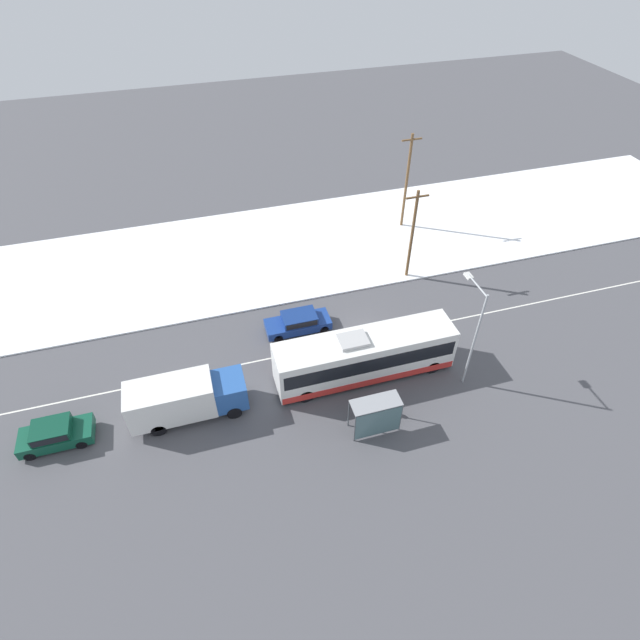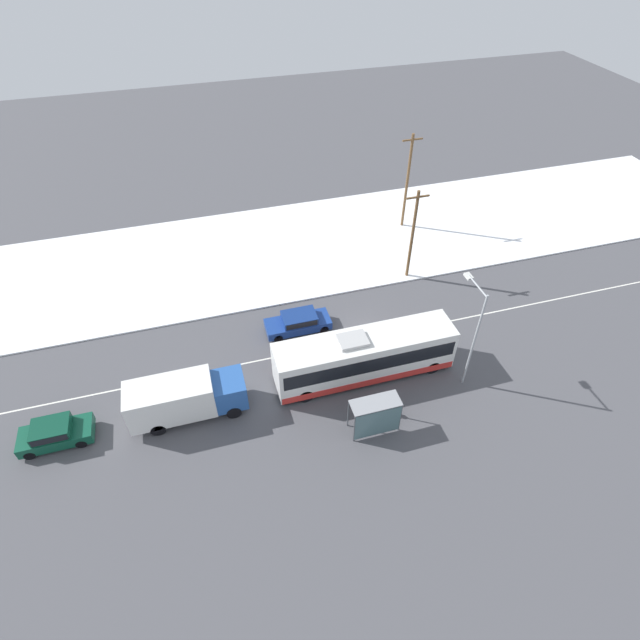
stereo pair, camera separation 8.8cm
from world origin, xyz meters
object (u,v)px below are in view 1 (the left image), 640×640
at_px(city_bus, 365,356).
at_px(utility_pole_roadside, 412,234).
at_px(box_truck, 184,398).
at_px(bus_shelter, 377,414).
at_px(sedan_car, 298,322).
at_px(parked_car_near_truck, 54,433).
at_px(utility_pole_snowlot, 407,181).
at_px(streetlamp, 473,325).
at_px(pedestrian_at_stop, 378,402).

distance_m(city_bus, utility_pole_roadside, 11.67).
xyz_separation_m(box_truck, bus_shelter, (10.53, -4.38, 0.11)).
bearing_deg(sedan_car, parked_car_near_truck, 18.53).
bearing_deg(utility_pole_snowlot, sedan_car, -139.23).
xyz_separation_m(parked_car_near_truck, bus_shelter, (18.02, -4.48, 0.86)).
bearing_deg(city_bus, bus_shelter, -101.14).
relative_size(sedan_car, streetlamp, 0.63).
relative_size(bus_shelter, utility_pole_snowlot, 0.33).
distance_m(box_truck, pedestrian_at_stop, 11.57).
relative_size(utility_pole_roadside, utility_pole_snowlot, 0.88).
distance_m(city_bus, parked_car_near_truck, 18.93).
xyz_separation_m(sedan_car, pedestrian_at_stop, (2.78, -8.46, 0.18)).
xyz_separation_m(sedan_car, utility_pole_snowlot, (12.70, 10.95, 3.77)).
bearing_deg(pedestrian_at_stop, box_truck, 164.71).
distance_m(sedan_car, utility_pole_roadside, 11.21).
xyz_separation_m(pedestrian_at_stop, utility_pole_roadside, (7.28, 12.18, 3.07)).
distance_m(utility_pole_roadside, utility_pole_snowlot, 7.72).
bearing_deg(parked_car_near_truck, box_truck, -0.76).
relative_size(sedan_car, pedestrian_at_stop, 2.98).
bearing_deg(streetlamp, box_truck, 173.76).
distance_m(city_bus, pedestrian_at_stop, 3.25).
bearing_deg(streetlamp, utility_pole_snowlot, 78.67).
distance_m(bus_shelter, utility_pole_snowlot, 23.45).
xyz_separation_m(pedestrian_at_stop, streetlamp, (6.26, 1.14, 3.67)).
relative_size(box_truck, parked_car_near_truck, 1.71).
height_order(bus_shelter, streetlamp, streetlamp).
bearing_deg(pedestrian_at_stop, utility_pole_snowlot, 62.94).
distance_m(city_bus, streetlamp, 6.97).
bearing_deg(bus_shelter, streetlamp, 19.83).
bearing_deg(streetlamp, parked_car_near_truck, 175.40).
bearing_deg(utility_pole_roadside, utility_pole_snowlot, 69.97).
bearing_deg(utility_pole_roadside, streetlamp, -95.30).
distance_m(city_bus, utility_pole_snowlot, 19.12).
bearing_deg(bus_shelter, utility_pole_roadside, 59.69).
xyz_separation_m(bus_shelter, utility_pole_roadside, (7.90, 13.52, 2.35)).
xyz_separation_m(city_bus, sedan_car, (-3.05, 5.31, -0.92)).
relative_size(sedan_car, parked_car_near_truck, 1.15).
height_order(box_truck, bus_shelter, box_truck).
relative_size(box_truck, sedan_car, 1.49).
xyz_separation_m(streetlamp, utility_pole_roadside, (1.02, 11.04, -0.60)).
bearing_deg(parked_car_near_truck, utility_pole_snowlot, 29.67).
bearing_deg(utility_pole_snowlot, streetlamp, -101.33).
distance_m(bus_shelter, streetlamp, 7.89).
bearing_deg(sedan_car, streetlamp, 141.02).
bearing_deg(box_truck, sedan_car, 32.91).
relative_size(pedestrian_at_stop, streetlamp, 0.21).
relative_size(city_bus, utility_pole_roadside, 1.52).
xyz_separation_m(bus_shelter, utility_pole_snowlot, (10.54, 20.75, 2.88)).
bearing_deg(box_truck, parked_car_near_truck, 179.24).
xyz_separation_m(parked_car_near_truck, pedestrian_at_stop, (18.64, -3.15, 0.14)).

